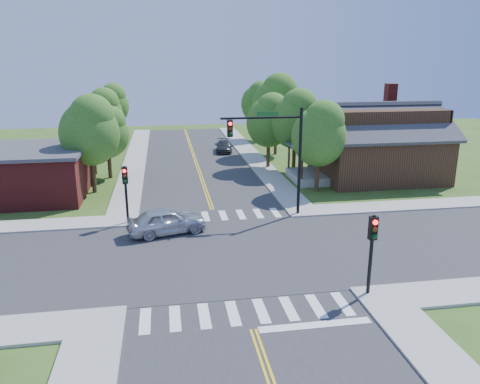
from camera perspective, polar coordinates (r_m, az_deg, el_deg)
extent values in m
plane|color=#355019|center=(25.66, -1.59, -7.51)|extent=(100.00, 100.00, 0.00)
cube|color=#2D2D30|center=(25.65, -1.59, -7.47)|extent=(10.00, 90.00, 0.04)
cube|color=#2D2D30|center=(25.65, -1.59, -7.46)|extent=(90.00, 10.00, 0.04)
cube|color=#2D2D30|center=(25.66, -1.59, -7.51)|extent=(10.20, 10.20, 0.06)
cube|color=#9E9B93|center=(50.21, 1.42, 4.46)|extent=(2.20, 40.00, 0.14)
cube|color=#9E9B93|center=(49.44, -12.65, 3.88)|extent=(2.20, 40.00, 0.14)
cube|color=white|center=(31.23, -10.83, -3.28)|extent=(0.45, 2.00, 0.01)
cube|color=white|center=(31.22, -8.63, -3.18)|extent=(0.45, 2.00, 0.01)
cube|color=white|center=(31.24, -6.43, -3.08)|extent=(0.45, 2.00, 0.01)
cube|color=white|center=(31.32, -4.23, -2.97)|extent=(0.45, 2.00, 0.01)
cube|color=white|center=(31.44, -2.05, -2.86)|extent=(0.45, 2.00, 0.01)
cube|color=white|center=(31.60, 0.11, -2.74)|extent=(0.45, 2.00, 0.01)
cube|color=white|center=(31.81, 2.24, -2.63)|extent=(0.45, 2.00, 0.01)
cube|color=white|center=(32.06, 4.34, -2.51)|extent=(0.45, 2.00, 0.01)
cube|color=white|center=(19.96, -11.50, -15.14)|extent=(0.45, 2.00, 0.01)
cube|color=white|center=(19.93, -7.93, -15.00)|extent=(0.45, 2.00, 0.01)
cube|color=white|center=(19.98, -4.37, -14.80)|extent=(0.45, 2.00, 0.01)
cube|color=white|center=(20.09, -0.85, -14.56)|extent=(0.45, 2.00, 0.01)
cube|color=white|center=(20.28, 2.61, -14.26)|extent=(0.45, 2.00, 0.01)
cube|color=white|center=(20.53, 5.99, -13.92)|extent=(0.45, 2.00, 0.01)
cube|color=white|center=(20.85, 9.26, -13.55)|extent=(0.45, 2.00, 0.01)
cube|color=white|center=(21.24, 12.42, -13.15)|extent=(0.45, 2.00, 0.01)
cube|color=yellow|center=(50.67, -5.78, 4.46)|extent=(0.10, 37.50, 0.01)
cube|color=yellow|center=(50.68, -5.55, 4.47)|extent=(0.10, 37.50, 0.01)
cube|color=white|center=(19.60, 9.15, -15.81)|extent=(4.60, 0.45, 0.09)
cylinder|color=black|center=(30.90, 7.27, 3.54)|extent=(0.20, 0.20, 7.20)
cylinder|color=black|center=(29.75, 2.61, 9.03)|extent=(5.20, 0.14, 0.14)
cube|color=#19591E|center=(29.75, 3.40, 9.50)|extent=(1.40, 0.04, 0.30)
cube|color=black|center=(29.49, -1.24, 7.75)|extent=(0.34, 0.28, 1.05)
sphere|color=#FF0C0C|center=(29.28, -1.20, 8.31)|extent=(0.22, 0.22, 0.22)
sphere|color=#3F2605|center=(29.32, -1.19, 7.69)|extent=(0.22, 0.22, 0.22)
sphere|color=#05330F|center=(29.37, -1.19, 7.07)|extent=(0.22, 0.22, 0.22)
cylinder|color=black|center=(21.44, 15.64, -7.56)|extent=(0.16, 0.16, 3.80)
cube|color=black|center=(20.95, 15.92, -4.24)|extent=(0.34, 0.28, 1.05)
sphere|color=#FF0C0C|center=(20.70, 16.18, -3.58)|extent=(0.22, 0.22, 0.22)
sphere|color=#3F2605|center=(20.81, 16.11, -4.41)|extent=(0.22, 0.22, 0.22)
sphere|color=#05330F|center=(20.92, 16.04, -5.23)|extent=(0.22, 0.22, 0.22)
cylinder|color=black|center=(30.18, -13.70, -0.45)|extent=(0.16, 0.16, 3.80)
cube|color=black|center=(29.84, -13.86, 1.99)|extent=(0.34, 0.28, 1.05)
sphere|color=#FF0C0C|center=(29.60, -13.93, 2.50)|extent=(0.22, 0.22, 0.22)
sphere|color=#3F2605|center=(29.67, -13.89, 1.90)|extent=(0.22, 0.22, 0.22)
sphere|color=#05330F|center=(29.75, -13.84, 1.30)|extent=(0.22, 0.22, 0.22)
cube|color=#311B11|center=(42.54, 16.40, 4.30)|extent=(10.00, 8.00, 4.00)
cube|color=#9E9B93|center=(40.60, 8.16, 1.86)|extent=(2.60, 4.50, 0.70)
cylinder|color=#311B11|center=(38.13, 7.55, 2.87)|extent=(0.18, 0.18, 2.50)
cylinder|color=#311B11|center=(41.88, 5.98, 4.13)|extent=(0.18, 0.18, 2.50)
cube|color=#38383D|center=(40.04, 8.31, 5.46)|extent=(2.80, 4.80, 0.18)
cube|color=maroon|center=(46.46, 17.51, 7.12)|extent=(0.90, 0.90, 7.11)
cube|color=maroon|center=(39.07, -25.59, 1.95)|extent=(10.00, 8.00, 3.50)
cube|color=#38383D|center=(38.71, -25.93, 4.60)|extent=(10.40, 8.40, 0.25)
cylinder|color=#382314|center=(37.26, 9.36, 2.07)|extent=(0.34, 0.34, 2.68)
ellipsoid|color=#2D5A1A|center=(36.65, 9.58, 6.66)|extent=(4.23, 4.02, 4.65)
sphere|color=#2D5A1A|center=(36.38, 10.22, 8.58)|extent=(3.10, 3.10, 3.10)
cylinder|color=#382314|center=(43.45, 6.59, 4.32)|extent=(0.34, 0.34, 2.85)
ellipsoid|color=#2D5A1A|center=(42.90, 6.73, 8.53)|extent=(4.49, 4.27, 4.94)
sphere|color=#2D5A1A|center=(42.64, 7.26, 10.28)|extent=(3.29, 3.29, 3.29)
cylinder|color=#382314|center=(51.13, 4.35, 6.40)|extent=(0.34, 0.34, 3.25)
ellipsoid|color=#2D5A1A|center=(50.63, 4.44, 10.50)|extent=(5.13, 4.87, 5.64)
sphere|color=#2D5A1A|center=(50.38, 4.87, 12.22)|extent=(3.76, 3.76, 3.76)
cylinder|color=#382314|center=(60.08, 2.23, 7.68)|extent=(0.34, 0.34, 2.77)
ellipsoid|color=#2D5A1A|center=(59.69, 2.26, 10.66)|extent=(4.38, 4.16, 4.81)
sphere|color=#2D5A1A|center=(59.44, 2.60, 11.90)|extent=(3.21, 3.21, 3.21)
cylinder|color=#382314|center=(38.23, -17.44, 2.03)|extent=(0.34, 0.34, 2.86)
ellipsoid|color=#2D5A1A|center=(37.61, -17.86, 6.81)|extent=(4.51, 4.29, 4.96)
sphere|color=#2D5A1A|center=(37.19, -17.62, 8.84)|extent=(3.31, 3.31, 3.31)
cylinder|color=#382314|center=(44.25, -17.34, 3.73)|extent=(0.34, 0.34, 2.59)
ellipsoid|color=#2D5A1A|center=(43.75, -17.66, 7.47)|extent=(4.08, 3.88, 4.49)
sphere|color=#2D5A1A|center=(43.36, -17.44, 9.05)|extent=(3.00, 3.00, 3.00)
cylinder|color=#382314|center=(52.22, -16.16, 5.71)|extent=(0.34, 0.34, 2.69)
ellipsoid|color=#2D5A1A|center=(51.78, -16.43, 9.02)|extent=(4.25, 4.04, 4.68)
sphere|color=#2D5A1A|center=(51.42, -16.23, 10.43)|extent=(3.12, 3.12, 3.12)
cylinder|color=#382314|center=(61.51, -15.15, 7.29)|extent=(0.34, 0.34, 2.67)
ellipsoid|color=#2D5A1A|center=(61.14, -15.36, 10.09)|extent=(4.22, 4.01, 4.64)
sphere|color=#2D5A1A|center=(60.80, -15.19, 11.27)|extent=(3.10, 3.10, 3.10)
cylinder|color=#382314|center=(44.69, 3.45, 4.61)|extent=(0.34, 0.34, 2.66)
ellipsoid|color=#2D5A1A|center=(44.18, 3.52, 8.44)|extent=(4.20, 3.99, 4.62)
sphere|color=#2D5A1A|center=(43.90, 3.99, 10.04)|extent=(3.08, 3.08, 3.08)
cylinder|color=#382314|center=(42.53, -15.61, 3.23)|extent=(0.34, 0.34, 2.36)
ellipsoid|color=#2D5A1A|center=(42.04, -15.88, 6.77)|extent=(3.73, 3.54, 4.10)
sphere|color=#2D5A1A|center=(41.65, -15.62, 8.27)|extent=(2.73, 2.73, 2.73)
imported|color=silver|center=(28.42, -8.93, -3.56)|extent=(4.07, 5.56, 1.59)
imported|color=#303135|center=(52.38, -1.96, 5.55)|extent=(2.79, 4.63, 1.22)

